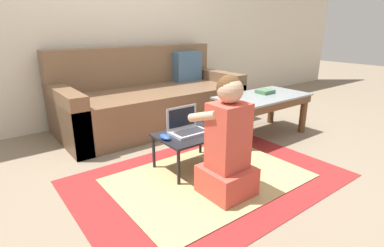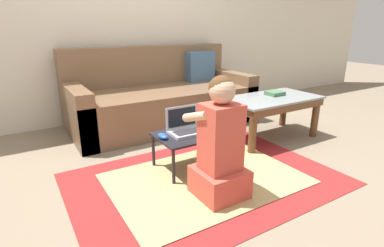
% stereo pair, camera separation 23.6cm
% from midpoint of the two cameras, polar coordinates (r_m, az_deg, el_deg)
% --- Properties ---
extents(ground_plane, '(16.00, 16.00, 0.00)m').
position_cam_midpoint_polar(ground_plane, '(2.48, 4.42, -7.90)').
color(ground_plane, '#7F705B').
extents(wall_back, '(9.00, 0.06, 2.50)m').
position_cam_midpoint_polar(wall_back, '(3.72, -11.30, 20.35)').
color(wall_back, beige).
rests_on(wall_back, ground_plane).
extents(area_rug, '(1.91, 1.34, 0.01)m').
position_cam_midpoint_polar(area_rug, '(2.26, 5.66, -10.51)').
color(area_rug, maroon).
rests_on(area_rug, ground_plane).
extents(couch, '(2.02, 0.94, 0.86)m').
position_cam_midpoint_polar(couch, '(3.45, -3.98, 4.80)').
color(couch, brown).
rests_on(couch, ground_plane).
extents(coffee_table, '(0.95, 0.52, 0.42)m').
position_cam_midpoint_polar(coffee_table, '(3.08, 17.03, 3.51)').
color(coffee_table, gray).
rests_on(coffee_table, ground_plane).
extents(laptop_desk, '(0.52, 0.39, 0.29)m').
position_cam_midpoint_polar(laptop_desk, '(2.32, 2.48, -2.73)').
color(laptop_desk, black).
rests_on(laptop_desk, ground_plane).
extents(laptop, '(0.28, 0.19, 0.20)m').
position_cam_midpoint_polar(laptop, '(2.32, 1.83, -0.97)').
color(laptop, '#B7BCC6').
rests_on(laptop, laptop_desk).
extents(computer_mouse, '(0.06, 0.11, 0.04)m').
position_cam_midpoint_polar(computer_mouse, '(2.21, -2.55, -2.45)').
color(computer_mouse, '#234CB2').
rests_on(computer_mouse, laptop_desk).
extents(person_seated, '(0.31, 0.41, 0.81)m').
position_cam_midpoint_polar(person_seated, '(1.93, 8.86, -4.57)').
color(person_seated, '#CC4C3D').
rests_on(person_seated, ground_plane).
extents(book_on_table, '(0.16, 0.14, 0.04)m').
position_cam_midpoint_polar(book_on_table, '(3.16, 17.59, 5.50)').
color(book_on_table, '#47704C').
rests_on(book_on_table, coffee_table).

